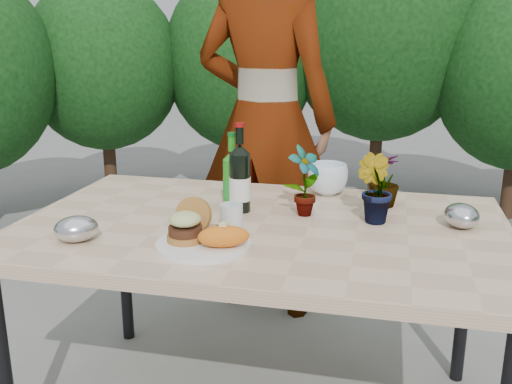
% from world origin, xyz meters
% --- Properties ---
extents(patio_table, '(1.60, 1.00, 0.75)m').
position_xyz_m(patio_table, '(0.00, 0.00, 0.69)').
color(patio_table, '#D4B08D').
rests_on(patio_table, ground).
extents(shrub_hedge, '(6.90, 5.20, 2.30)m').
position_xyz_m(shrub_hedge, '(0.16, 1.74, 1.15)').
color(shrub_hedge, '#382316').
rests_on(shrub_hedge, ground).
extents(dinner_plate, '(0.28, 0.28, 0.01)m').
position_xyz_m(dinner_plate, '(-0.12, -0.25, 0.76)').
color(dinner_plate, white).
rests_on(dinner_plate, patio_table).
extents(burger_stack, '(0.11, 0.16, 0.11)m').
position_xyz_m(burger_stack, '(-0.17, -0.23, 0.81)').
color(burger_stack, '#B7722D').
rests_on(burger_stack, dinner_plate).
extents(sweet_potato, '(0.17, 0.12, 0.06)m').
position_xyz_m(sweet_potato, '(-0.05, -0.27, 0.80)').
color(sweet_potato, orange).
rests_on(sweet_potato, dinner_plate).
extents(grilled_veg, '(0.08, 0.05, 0.03)m').
position_xyz_m(grilled_veg, '(-0.10, -0.15, 0.78)').
color(grilled_veg, olive).
rests_on(grilled_veg, dinner_plate).
extents(wine_bottle, '(0.08, 0.08, 0.31)m').
position_xyz_m(wine_bottle, '(-0.10, 0.12, 0.87)').
color(wine_bottle, black).
rests_on(wine_bottle, patio_table).
extents(sparkling_water, '(0.07, 0.07, 0.27)m').
position_xyz_m(sparkling_water, '(-0.14, 0.15, 0.85)').
color(sparkling_water, '#1F8918').
rests_on(sparkling_water, patio_table).
extents(plastic_cup, '(0.07, 0.07, 0.09)m').
position_xyz_m(plastic_cup, '(-0.07, -0.11, 0.80)').
color(plastic_cup, silver).
rests_on(plastic_cup, patio_table).
extents(seedling_left, '(0.15, 0.15, 0.24)m').
position_xyz_m(seedling_left, '(0.12, 0.12, 0.87)').
color(seedling_left, '#23501B').
rests_on(seedling_left, patio_table).
extents(seedling_mid, '(0.16, 0.15, 0.23)m').
position_xyz_m(seedling_mid, '(0.36, 0.10, 0.86)').
color(seedling_mid, '#2B591E').
rests_on(seedling_mid, patio_table).
extents(seedling_right, '(0.15, 0.15, 0.19)m').
position_xyz_m(seedling_right, '(0.39, 0.29, 0.85)').
color(seedling_right, '#245B1F').
rests_on(seedling_right, patio_table).
extents(blue_bowl, '(0.18, 0.18, 0.12)m').
position_xyz_m(blue_bowl, '(0.17, 0.40, 0.81)').
color(blue_bowl, white).
rests_on(blue_bowl, patio_table).
extents(foil_packet_left, '(0.17, 0.16, 0.08)m').
position_xyz_m(foil_packet_left, '(-0.51, -0.29, 0.79)').
color(foil_packet_left, '#BABCC1').
rests_on(foil_packet_left, patio_table).
extents(foil_packet_right, '(0.14, 0.16, 0.08)m').
position_xyz_m(foil_packet_right, '(0.64, 0.11, 0.79)').
color(foil_packet_right, '#B1B3B8').
rests_on(foil_packet_right, patio_table).
extents(person, '(0.75, 0.55, 1.90)m').
position_xyz_m(person, '(-0.18, 0.90, 0.95)').
color(person, '#935C49').
rests_on(person, ground).
extents(terracotta_pot, '(0.17, 0.17, 0.14)m').
position_xyz_m(terracotta_pot, '(-1.72, 2.07, 0.07)').
color(terracotta_pot, '#B1572D').
rests_on(terracotta_pot, ground).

